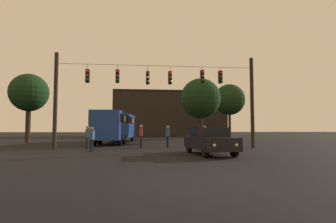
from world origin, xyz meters
TOP-DOWN VIEW (x-y plane):
  - ground_plane at (0.00, 24.50)m, footprint 168.00×168.00m
  - overhead_signal_span at (0.02, 12.12)m, footprint 14.83×0.44m
  - city_bus at (-3.70, 19.93)m, footprint 3.50×11.18m
  - car_near_right at (2.65, 7.39)m, footprint 2.25×4.47m
  - pedestrian_crossing_left at (-4.99, 12.07)m, footprint 0.26×0.37m
  - pedestrian_crossing_center at (-4.28, 9.90)m, footprint 0.30×0.40m
  - pedestrian_crossing_right at (0.91, 13.64)m, footprint 0.32×0.41m
  - pedestrian_near_bus at (-1.20, 13.04)m, footprint 0.26×0.37m
  - pedestrian_trailing at (3.94, 13.72)m, footprint 0.26×0.37m
  - corner_building at (4.24, 45.79)m, footprint 21.19×10.91m
  - tree_left_silhouette at (5.30, 21.11)m, footprint 4.39×4.39m
  - tree_behind_building at (-12.91, 21.46)m, footprint 3.95×3.95m
  - tree_right_far at (12.66, 32.99)m, footprint 4.89×4.89m

SIDE VIEW (x-z plane):
  - ground_plane at x=0.00m, z-range 0.00..0.00m
  - car_near_right at x=2.65m, z-range 0.04..1.56m
  - pedestrian_crossing_center at x=-4.28m, z-range 0.09..1.66m
  - pedestrian_trailing at x=3.94m, z-range 0.11..1.77m
  - pedestrian_crossing_left at x=-4.99m, z-range 0.11..1.77m
  - pedestrian_crossing_right at x=0.91m, z-range 0.11..1.81m
  - pedestrian_near_bus at x=-1.20m, z-range 0.12..1.88m
  - city_bus at x=-3.70m, z-range 0.37..3.37m
  - overhead_signal_span at x=0.02m, z-range 0.68..7.60m
  - corner_building at x=4.24m, z-range 0.00..8.60m
  - tree_left_silhouette at x=5.30m, z-range 1.27..8.26m
  - tree_behind_building at x=-12.91m, z-range 1.58..8.78m
  - tree_right_far at x=12.66m, z-range 1.78..10.28m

